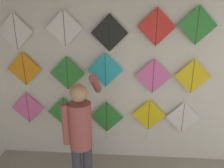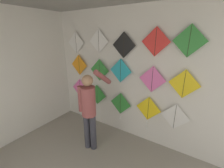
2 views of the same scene
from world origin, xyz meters
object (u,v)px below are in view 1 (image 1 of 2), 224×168
at_px(kite_14, 197,25).
at_px(kite_4, 183,118).
at_px(kite_2, 107,119).
at_px(kite_3, 149,118).
at_px(kite_0, 28,108).
at_px(kite_13, 157,27).
at_px(shopkeeper, 81,133).
at_px(kite_7, 105,70).
at_px(kite_12, 109,33).
at_px(kite_5, 24,69).
at_px(kite_6, 67,73).
at_px(kite_11, 64,28).
at_px(kite_8, 153,76).
at_px(kite_1, 64,112).
at_px(kite_10, 15,32).
at_px(kite_9, 193,77).

bearing_deg(kite_14, kite_4, 180.00).
distance_m(kite_2, kite_3, 0.66).
bearing_deg(kite_0, kite_13, 0.00).
relative_size(shopkeeper, kite_7, 3.21).
xyz_separation_m(kite_12, kite_14, (1.18, 0.00, 0.11)).
relative_size(kite_5, kite_6, 1.00).
xyz_separation_m(kite_0, kite_6, (0.68, 0.00, 0.59)).
relative_size(kite_2, kite_5, 1.26).
height_order(shopkeeper, kite_11, kite_11).
height_order(kite_8, kite_14, kite_14).
bearing_deg(kite_3, kite_1, 179.95).
distance_m(kite_5, kite_13, 2.03).
xyz_separation_m(shopkeeper, kite_4, (1.42, 0.79, -0.16)).
xyz_separation_m(shopkeeper, kite_6, (-0.34, 0.79, 0.51)).
relative_size(shopkeeper, kite_5, 3.21).
bearing_deg(kite_10, kite_5, 0.00).
distance_m(kite_6, kite_10, 0.93).
height_order(shopkeeper, kite_1, shopkeeper).
bearing_deg(kite_5, kite_1, 0.00).
distance_m(kite_1, kite_12, 1.44).
xyz_separation_m(kite_0, kite_4, (2.45, 0.00, -0.09)).
distance_m(shopkeeper, kite_7, 1.01).
xyz_separation_m(kite_3, kite_8, (0.03, 0.00, 0.68)).
bearing_deg(kite_8, kite_9, 0.00).
bearing_deg(kite_14, kite_13, 180.00).
bearing_deg(kite_4, kite_9, 0.00).
xyz_separation_m(kite_1, kite_4, (1.86, 0.00, -0.03)).
height_order(kite_3, kite_12, kite_12).
height_order(kite_1, kite_7, kite_7).
distance_m(kite_3, kite_7, 1.01).
xyz_separation_m(shopkeeper, kite_8, (0.93, 0.79, 0.49)).
height_order(kite_6, kite_11, kite_11).
xyz_separation_m(shopkeeper, kite_9, (1.49, 0.79, 0.50)).
relative_size(kite_6, kite_12, 1.00).
bearing_deg(kite_7, kite_0, 180.00).
height_order(kite_1, kite_4, kite_1).
bearing_deg(kite_5, kite_2, -0.04).
xyz_separation_m(kite_11, kite_13, (1.27, 0.00, 0.02)).
distance_m(kite_0, kite_1, 0.59).
bearing_deg(kite_8, kite_11, 180.00).
xyz_separation_m(kite_3, kite_6, (-1.24, 0.00, 0.70)).
xyz_separation_m(kite_6, kite_8, (1.27, 0.00, -0.02)).
xyz_separation_m(kite_1, kite_9, (1.93, 0.00, 0.63)).
bearing_deg(kite_12, shopkeeper, -110.01).
relative_size(kite_3, kite_10, 1.40).
relative_size(kite_9, kite_11, 1.00).
distance_m(kite_5, kite_8, 1.93).
relative_size(kite_8, kite_14, 1.00).
height_order(kite_3, kite_5, kite_5).
distance_m(kite_2, kite_10, 1.87).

